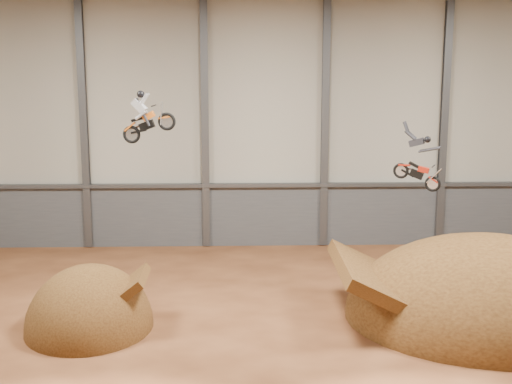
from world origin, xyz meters
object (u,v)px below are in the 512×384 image
fmx_rider_b (415,157)px  fmx_rider_a (152,111)px  landing_ramp (486,317)px  takeoff_ramp (90,327)px

fmx_rider_b → fmx_rider_a: bearing=-153.8°
landing_ramp → fmx_rider_a: 16.45m
fmx_rider_a → fmx_rider_b: fmx_rider_a is taller
landing_ramp → fmx_rider_b: bearing=150.4°
takeoff_ramp → landing_ramp: size_ratio=0.50×
takeoff_ramp → fmx_rider_a: (2.51, 2.02, 8.59)m
fmx_rider_a → takeoff_ramp: bearing=-134.2°
takeoff_ramp → fmx_rider_b: size_ratio=2.11×
landing_ramp → fmx_rider_a: bearing=174.5°
takeoff_ramp → fmx_rider_b: fmx_rider_b is taller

